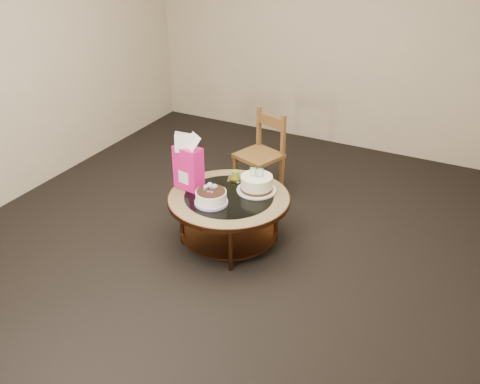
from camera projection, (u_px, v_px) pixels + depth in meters
The scene contains 8 objects.
ground at pixel (229, 242), 4.63m from camera, with size 5.00×5.00×0.00m, color black.
room_walls at pixel (227, 66), 3.89m from camera, with size 4.52×5.02×2.61m.
coffee_table at pixel (229, 204), 4.45m from camera, with size 1.02×1.02×0.46m.
decorated_cake at pixel (211, 198), 4.27m from camera, with size 0.27×0.27×0.16m.
cream_cake at pixel (257, 184), 4.45m from camera, with size 0.33×0.33×0.21m.
gift_bag at pixel (188, 162), 4.42m from camera, with size 0.26×0.21×0.48m.
pillar_candle at pixel (235, 177), 4.64m from camera, with size 0.13×0.13×0.10m.
dining_chair at pixel (261, 154), 5.23m from camera, with size 0.48×0.48×0.82m.
Camera 1 is at (1.85, -3.38, 2.61)m, focal length 40.00 mm.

